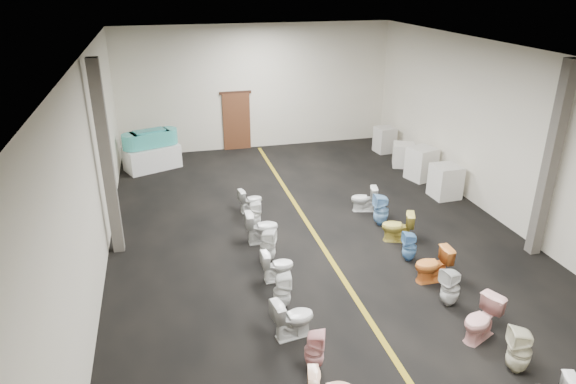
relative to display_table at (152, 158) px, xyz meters
name	(u,v)px	position (x,y,z in m)	size (l,w,h in m)	color
floor	(322,245)	(3.91, -6.50, -0.39)	(16.00, 16.00, 0.00)	black
ceiling	(327,56)	(3.91, -6.50, 4.11)	(16.00, 16.00, 0.00)	black
wall_back	(257,88)	(3.91, 1.50, 1.86)	(10.00, 10.00, 0.00)	beige
wall_left	(90,178)	(-1.09, -6.50, 1.86)	(16.00, 16.00, 0.00)	beige
wall_right	(517,142)	(8.91, -6.50, 1.86)	(16.00, 16.00, 0.00)	beige
aisle_stripe	(322,245)	(3.91, -6.50, -0.39)	(0.12, 15.60, 0.01)	olive
back_door	(237,121)	(3.11, 1.44, 0.66)	(1.00, 0.10, 2.10)	#562D19
door_frame	(235,93)	(3.11, 1.45, 1.73)	(1.15, 0.08, 0.10)	#331C11
column_left	(107,161)	(-0.84, -5.50, 1.86)	(0.25, 0.25, 4.50)	#59544C
column_right	(551,162)	(8.66, -8.00, 1.86)	(0.25, 0.25, 4.50)	#59544C
display_table	(152,158)	(0.00, 0.00, 0.00)	(1.75, 0.88, 0.78)	white
bathtub	(150,138)	(0.00, 0.00, 0.68)	(1.79, 1.06, 0.55)	#3FB6AC
appliance_crate_a	(445,181)	(8.31, -4.54, 0.10)	(0.76, 0.76, 0.97)	silver
appliance_crate_b	(421,164)	(8.31, -3.06, 0.13)	(0.76, 0.76, 1.04)	silver
appliance_crate_c	(403,155)	(8.31, -1.81, 0.00)	(0.69, 0.69, 0.79)	white
appliance_crate_d	(385,140)	(8.31, -0.24, 0.07)	(0.65, 0.65, 0.93)	beige
toilet_left_3	(314,350)	(2.51, -10.46, -0.02)	(0.33, 0.34, 0.73)	#F0A9AA
toilet_left_4	(293,318)	(2.38, -9.58, 0.00)	(0.44, 0.77, 0.79)	silver
toilet_left_5	(282,291)	(2.39, -8.69, -0.01)	(0.34, 0.35, 0.76)	white
toilet_left_6	(278,265)	(2.53, -7.70, -0.04)	(0.39, 0.69, 0.70)	white
toilet_left_7	(268,246)	(2.50, -6.88, 0.00)	(0.35, 0.36, 0.79)	white
toilet_left_8	(262,227)	(2.54, -5.96, 0.02)	(0.45, 0.79, 0.81)	silver
toilet_left_9	(255,215)	(2.52, -5.12, -0.03)	(0.32, 0.33, 0.72)	white
toilet_left_10	(251,200)	(2.59, -4.15, -0.06)	(0.37, 0.66, 0.67)	silver
toilet_right_2	(519,351)	(5.73, -11.36, 0.03)	(0.38, 0.39, 0.84)	#EBE5C4
toilet_right_3	(481,320)	(5.62, -10.47, 0.01)	(0.45, 0.79, 0.80)	#F5B0AC
toilet_right_4	(450,287)	(5.61, -9.42, 0.02)	(0.37, 0.37, 0.81)	silver
toilet_right_5	(433,265)	(5.71, -8.55, 0.00)	(0.44, 0.77, 0.79)	orange
toilet_right_6	(410,247)	(5.63, -7.64, -0.03)	(0.32, 0.33, 0.71)	#639ED6
toilet_right_7	(397,227)	(5.77, -6.71, 0.00)	(0.43, 0.76, 0.77)	gold
toilet_right_8	(381,210)	(5.73, -5.80, 0.04)	(0.39, 0.39, 0.86)	#85BBEE
toilet_right_9	(364,199)	(5.63, -4.87, -0.03)	(0.40, 0.70, 0.71)	white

